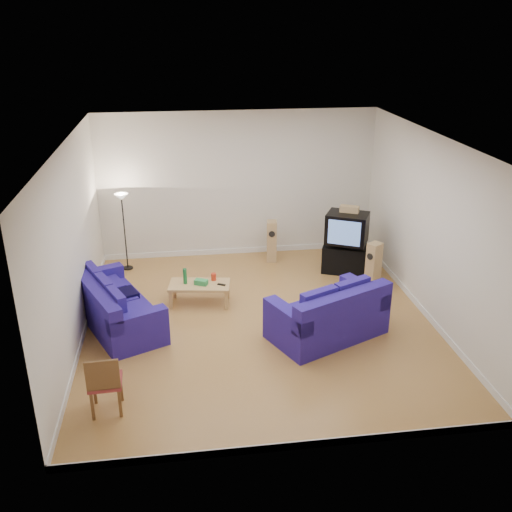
{
  "coord_description": "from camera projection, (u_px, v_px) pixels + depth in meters",
  "views": [
    {
      "loc": [
        -1.27,
        -8.73,
        4.95
      ],
      "look_at": [
        0.0,
        0.4,
        1.1
      ],
      "focal_mm": 40.0,
      "sensor_mm": 36.0,
      "label": 1
    }
  ],
  "objects": [
    {
      "name": "coffee_table",
      "position": [
        200.0,
        286.0,
        10.57
      ],
      "size": [
        1.19,
        0.72,
        0.41
      ],
      "rotation": [
        0.0,
        0.0,
        -0.15
      ],
      "color": "tan",
      "rests_on": "ground"
    },
    {
      "name": "tv_stand",
      "position": [
        346.0,
        259.0,
        11.95
      ],
      "size": [
        1.08,
        0.85,
        0.58
      ],
      "primitive_type": "cube",
      "rotation": [
        0.0,
        0.0,
        -0.39
      ],
      "color": "black",
      "rests_on": "ground"
    },
    {
      "name": "dining_chair",
      "position": [
        105.0,
        381.0,
        7.54
      ],
      "size": [
        0.45,
        0.45,
        0.91
      ],
      "rotation": [
        0.0,
        0.0,
        0.04
      ],
      "color": "brown",
      "rests_on": "ground"
    },
    {
      "name": "centre_speaker",
      "position": [
        349.0,
        209.0,
        11.56
      ],
      "size": [
        0.41,
        0.31,
        0.13
      ],
      "primitive_type": "cube",
      "rotation": [
        0.0,
        0.0,
        -0.47
      ],
      "color": "tan",
      "rests_on": "television"
    },
    {
      "name": "red_canister",
      "position": [
        214.0,
        277.0,
        10.68
      ],
      "size": [
        0.12,
        0.12,
        0.13
      ],
      "primitive_type": "cylinder",
      "rotation": [
        0.0,
        0.0,
        -0.24
      ],
      "color": "red",
      "rests_on": "coffee_table"
    },
    {
      "name": "speaker_right",
      "position": [
        373.0,
        265.0,
        11.24
      ],
      "size": [
        0.34,
        0.33,
        0.91
      ],
      "rotation": [
        0.0,
        0.0,
        -0.96
      ],
      "color": "tan",
      "rests_on": "ground"
    },
    {
      "name": "remote",
      "position": [
        221.0,
        285.0,
        10.5
      ],
      "size": [
        0.16,
        0.12,
        0.02
      ],
      "primitive_type": "cube",
      "rotation": [
        0.0,
        0.0,
        -0.55
      ],
      "color": "black",
      "rests_on": "coffee_table"
    },
    {
      "name": "floor_lamp",
      "position": [
        122.0,
        207.0,
        11.67
      ],
      "size": [
        0.28,
        0.28,
        1.66
      ],
      "color": "black",
      "rests_on": "ground"
    },
    {
      "name": "speaker_left",
      "position": [
        272.0,
        241.0,
        12.42
      ],
      "size": [
        0.25,
        0.31,
        0.92
      ],
      "rotation": [
        0.0,
        0.0,
        -0.15
      ],
      "color": "tan",
      "rests_on": "ground"
    },
    {
      "name": "sofa_three_seat",
      "position": [
        114.0,
        309.0,
        9.83
      ],
      "size": [
        1.81,
        2.44,
        0.87
      ],
      "rotation": [
        0.0,
        0.0,
        -1.14
      ],
      "color": "navy",
      "rests_on": "ground"
    },
    {
      "name": "bottle",
      "position": [
        185.0,
        276.0,
        10.51
      ],
      "size": [
        0.09,
        0.09,
        0.3
      ],
      "primitive_type": "cylinder",
      "rotation": [
        0.0,
        0.0,
        -0.43
      ],
      "color": "#197233",
      "rests_on": "coffee_table"
    },
    {
      "name": "tissue_box",
      "position": [
        201.0,
        282.0,
        10.51
      ],
      "size": [
        0.27,
        0.22,
        0.1
      ],
      "primitive_type": "cube",
      "rotation": [
        0.0,
        0.0,
        -0.45
      ],
      "color": "green",
      "rests_on": "coffee_table"
    },
    {
      "name": "room",
      "position": [
        259.0,
        241.0,
        9.45
      ],
      "size": [
        6.01,
        6.51,
        3.21
      ],
      "color": "#96632E",
      "rests_on": "ground"
    },
    {
      "name": "sofa_loveseat",
      "position": [
        329.0,
        318.0,
        9.47
      ],
      "size": [
        2.14,
        1.74,
        0.94
      ],
      "rotation": [
        0.0,
        0.0,
        0.43
      ],
      "color": "navy",
      "rests_on": "ground"
    },
    {
      "name": "television",
      "position": [
        347.0,
        228.0,
        11.63
      ],
      "size": [
        1.0,
        0.9,
        0.63
      ],
      "rotation": [
        0.0,
        0.0,
        -0.47
      ],
      "color": "black",
      "rests_on": "av_receiver"
    },
    {
      "name": "av_receiver",
      "position": [
        344.0,
        243.0,
        11.87
      ],
      "size": [
        0.53,
        0.51,
        0.1
      ],
      "primitive_type": "cube",
      "rotation": [
        0.0,
        0.0,
        -0.61
      ],
      "color": "black",
      "rests_on": "tv_stand"
    }
  ]
}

